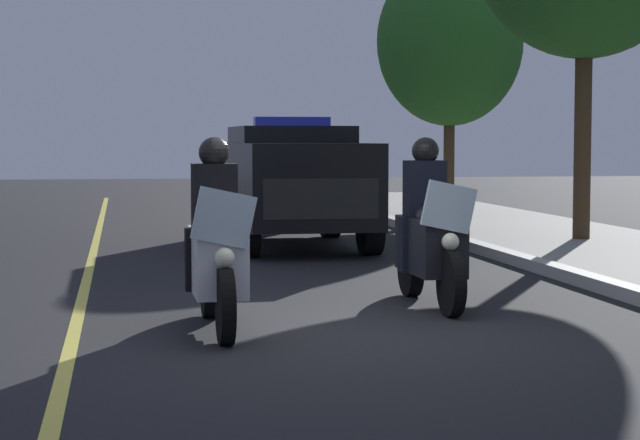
# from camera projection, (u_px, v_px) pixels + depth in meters

# --- Properties ---
(ground_plane) EXTENTS (80.00, 80.00, 0.00)m
(ground_plane) POSITION_uv_depth(u_px,v_px,m) (348.00, 334.00, 10.08)
(ground_plane) COLOR black
(lane_stripe_center) EXTENTS (48.00, 0.12, 0.01)m
(lane_stripe_center) POSITION_uv_depth(u_px,v_px,m) (72.00, 341.00, 9.68)
(lane_stripe_center) COLOR #E0D14C
(lane_stripe_center) RESTS_ON ground
(police_motorcycle_lead_left) EXTENTS (2.14, 0.56, 1.72)m
(police_motorcycle_lead_left) POSITION_uv_depth(u_px,v_px,m) (217.00, 252.00, 10.24)
(police_motorcycle_lead_left) COLOR black
(police_motorcycle_lead_left) RESTS_ON ground
(police_motorcycle_lead_right) EXTENTS (2.14, 0.56, 1.72)m
(police_motorcycle_lead_right) POSITION_uv_depth(u_px,v_px,m) (430.00, 238.00, 11.74)
(police_motorcycle_lead_right) COLOR black
(police_motorcycle_lead_right) RESTS_ON ground
(police_suv) EXTENTS (4.93, 2.12, 2.05)m
(police_suv) POSITION_uv_depth(u_px,v_px,m) (293.00, 179.00, 18.22)
(police_suv) COLOR black
(police_suv) RESTS_ON ground
(cyclist_background) EXTENTS (1.76, 0.32, 1.69)m
(cyclist_background) POSITION_uv_depth(u_px,v_px,m) (320.00, 182.00, 22.96)
(cyclist_background) COLOR black
(cyclist_background) RESTS_ON ground
(tree_behind_suv) EXTENTS (3.17, 3.17, 5.56)m
(tree_behind_suv) POSITION_uv_depth(u_px,v_px,m) (450.00, 41.00, 24.95)
(tree_behind_suv) COLOR #42301E
(tree_behind_suv) RESTS_ON sidewalk_strip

